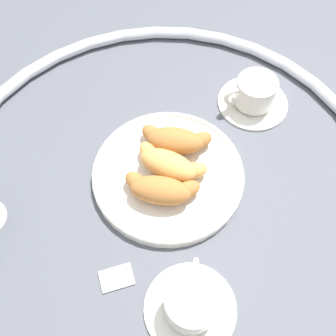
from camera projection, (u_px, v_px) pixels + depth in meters
name	position (u px, v px, depth m)	size (l,w,h in m)	color
ground_plane	(163.00, 186.00, 0.70)	(2.20, 2.20, 0.00)	#4C4F56
table_chrome_rim	(163.00, 183.00, 0.69)	(0.77, 0.77, 0.02)	silver
pastry_plate	(168.00, 174.00, 0.70)	(0.26, 0.26, 0.02)	silver
croissant_large	(161.00, 189.00, 0.65)	(0.13, 0.08, 0.04)	#AD6B33
croissant_small	(169.00, 164.00, 0.68)	(0.12, 0.10, 0.04)	#D6994C
croissant_extra	(175.00, 140.00, 0.70)	(0.13, 0.08, 0.04)	#AD6B33
coffee_cup_near	(191.00, 304.00, 0.57)	(0.14, 0.14, 0.06)	silver
coffee_cup_far	(254.00, 95.00, 0.77)	(0.14, 0.14, 0.06)	silver
sugar_packet	(116.00, 278.00, 0.61)	(0.05, 0.03, 0.01)	white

